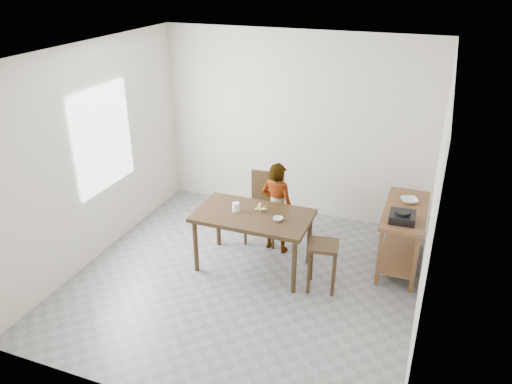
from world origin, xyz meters
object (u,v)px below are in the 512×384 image
at_px(dining_chair, 263,209).
at_px(child, 277,207).
at_px(prep_counter, 402,237).
at_px(dining_table, 253,241).
at_px(stool, 322,266).

bearing_deg(dining_chair, child, -37.52).
distance_m(prep_counter, dining_chair, 1.83).
distance_m(dining_table, child, 0.58).
bearing_deg(child, dining_table, 85.05).
bearing_deg(dining_chair, stool, -41.70).
relative_size(prep_counter, stool, 2.00).
height_order(prep_counter, dining_chair, dining_chair).
xyz_separation_m(prep_counter, stool, (-0.81, -0.83, -0.10)).
relative_size(child, stool, 2.08).
height_order(child, stool, child).
distance_m(child, stool, 1.06).
bearing_deg(dining_chair, dining_table, -84.21).
relative_size(child, dining_chair, 1.32).
distance_m(child, dining_chair, 0.33).
bearing_deg(prep_counter, stool, -134.16).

